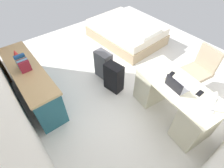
# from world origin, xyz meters

# --- Properties ---
(ground_plane) EXTENTS (5.58, 5.58, 0.00)m
(ground_plane) POSITION_xyz_m (0.00, 0.00, 0.00)
(ground_plane) COLOR silver
(desk) EXTENTS (1.51, 0.83, 0.75)m
(desk) POSITION_xyz_m (-1.33, -0.01, 0.39)
(desk) COLOR beige
(desk) RESTS_ON ground_plane
(office_chair) EXTENTS (0.53, 0.53, 0.94)m
(office_chair) POSITION_xyz_m (-1.20, -0.90, 0.42)
(office_chair) COLOR black
(office_chair) RESTS_ON ground_plane
(credenza) EXTENTS (1.80, 0.48, 0.75)m
(credenza) POSITION_xyz_m (0.54, 1.71, 0.38)
(credenza) COLOR #235B6B
(credenza) RESTS_ON ground_plane
(bed) EXTENTS (1.98, 1.50, 0.58)m
(bed) POSITION_xyz_m (1.05, -1.08, 0.24)
(bed) COLOR tan
(bed) RESTS_ON ground_plane
(suitcase_black) EXTENTS (0.39, 0.28, 0.60)m
(suitcase_black) POSITION_xyz_m (-0.20, 0.37, 0.30)
(suitcase_black) COLOR black
(suitcase_black) RESTS_ON ground_plane
(suitcase_spare_grey) EXTENTS (0.38, 0.26, 0.62)m
(suitcase_spare_grey) POSITION_xyz_m (0.23, 0.30, 0.31)
(suitcase_spare_grey) COLOR #4C4C51
(suitcase_spare_grey) RESTS_ON ground_plane
(laptop) EXTENTS (0.34, 0.26, 0.21)m
(laptop) POSITION_xyz_m (-1.33, 0.09, 0.80)
(laptop) COLOR #B7B7BC
(laptop) RESTS_ON desk
(computer_mouse) EXTENTS (0.07, 0.11, 0.03)m
(computer_mouse) POSITION_xyz_m (-1.07, 0.02, 0.76)
(computer_mouse) COLOR white
(computer_mouse) RESTS_ON desk
(cell_phone_near_laptop) EXTENTS (0.07, 0.14, 0.01)m
(cell_phone_near_laptop) POSITION_xyz_m (-1.62, -0.11, 0.75)
(cell_phone_near_laptop) COLOR black
(cell_phone_near_laptop) RESTS_ON desk
(cell_phone_by_mouse) EXTENTS (0.09, 0.15, 0.01)m
(cell_phone_by_mouse) POSITION_xyz_m (-1.10, -0.12, 0.75)
(cell_phone_by_mouse) COLOR black
(cell_phone_by_mouse) RESTS_ON desk
(desk_lamp) EXTENTS (0.16, 0.11, 0.34)m
(desk_lamp) POSITION_xyz_m (-1.84, 0.06, 1.01)
(desk_lamp) COLOR silver
(desk_lamp) RESTS_ON desk
(book_row) EXTENTS (0.23, 0.17, 0.24)m
(book_row) POSITION_xyz_m (0.53, 1.71, 0.86)
(book_row) COLOR maroon
(book_row) RESTS_ON credenza
(figurine_small) EXTENTS (0.08, 0.08, 0.11)m
(figurine_small) POSITION_xyz_m (1.02, 1.71, 0.81)
(figurine_small) COLOR red
(figurine_small) RESTS_ON credenza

